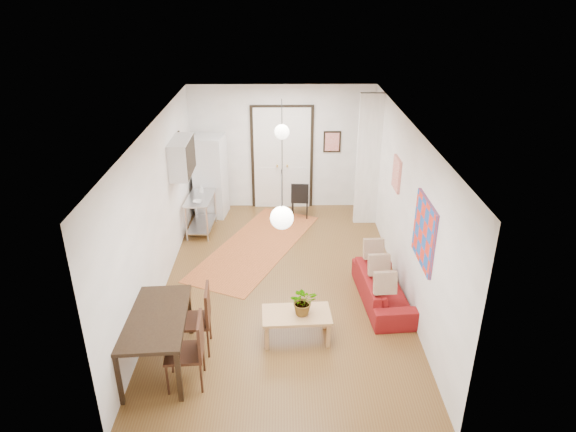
{
  "coord_description": "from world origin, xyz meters",
  "views": [
    {
      "loc": [
        0.01,
        -7.89,
        5.02
      ],
      "look_at": [
        0.1,
        0.2,
        1.25
      ],
      "focal_mm": 32.0,
      "sensor_mm": 36.0,
      "label": 1
    }
  ],
  "objects_px": {
    "kitchen_counter": "(201,210)",
    "dining_chair_near": "(193,311)",
    "sofa": "(383,288)",
    "dining_table": "(155,322)",
    "black_side_chair": "(300,195)",
    "fridge": "(211,176)",
    "dining_chair_far": "(185,341)",
    "coffee_table": "(296,317)"
  },
  "relations": [
    {
      "from": "sofa",
      "to": "dining_chair_near",
      "type": "distance_m",
      "value": 3.21
    },
    {
      "from": "sofa",
      "to": "kitchen_counter",
      "type": "bearing_deg",
      "value": 46.84
    },
    {
      "from": "sofa",
      "to": "dining_chair_far",
      "type": "xyz_separation_m",
      "value": [
        -3.0,
        -1.79,
        0.35
      ]
    },
    {
      "from": "sofa",
      "to": "black_side_chair",
      "type": "relative_size",
      "value": 2.06
    },
    {
      "from": "sofa",
      "to": "fridge",
      "type": "xyz_separation_m",
      "value": [
        -3.32,
        3.62,
        0.67
      ]
    },
    {
      "from": "coffee_table",
      "to": "fridge",
      "type": "xyz_separation_m",
      "value": [
        -1.83,
        4.59,
        0.54
      ]
    },
    {
      "from": "fridge",
      "to": "sofa",
      "type": "bearing_deg",
      "value": -39.51
    },
    {
      "from": "kitchen_counter",
      "to": "dining_chair_near",
      "type": "distance_m",
      "value": 3.85
    },
    {
      "from": "dining_chair_far",
      "to": "kitchen_counter",
      "type": "bearing_deg",
      "value": -178.17
    },
    {
      "from": "dining_table",
      "to": "dining_chair_near",
      "type": "distance_m",
      "value": 0.65
    },
    {
      "from": "sofa",
      "to": "kitchen_counter",
      "type": "height_order",
      "value": "kitchen_counter"
    },
    {
      "from": "coffee_table",
      "to": "fridge",
      "type": "distance_m",
      "value": 4.97
    },
    {
      "from": "kitchen_counter",
      "to": "dining_chair_near",
      "type": "relative_size",
      "value": 1.02
    },
    {
      "from": "dining_chair_near",
      "to": "dining_chair_far",
      "type": "bearing_deg",
      "value": -3.82
    },
    {
      "from": "sofa",
      "to": "black_side_chair",
      "type": "bearing_deg",
      "value": 15.24
    },
    {
      "from": "sofa",
      "to": "fridge",
      "type": "bearing_deg",
      "value": 37.77
    },
    {
      "from": "sofa",
      "to": "dining_chair_far",
      "type": "bearing_deg",
      "value": 116.08
    },
    {
      "from": "dining_table",
      "to": "dining_chair_near",
      "type": "bearing_deg",
      "value": 45.55
    },
    {
      "from": "coffee_table",
      "to": "kitchen_counter",
      "type": "bearing_deg",
      "value": 117.9
    },
    {
      "from": "kitchen_counter",
      "to": "dining_chair_far",
      "type": "height_order",
      "value": "dining_chair_far"
    },
    {
      "from": "coffee_table",
      "to": "dining_chair_far",
      "type": "xyz_separation_m",
      "value": [
        -1.51,
        -0.82,
        0.21
      ]
    },
    {
      "from": "fridge",
      "to": "black_side_chair",
      "type": "relative_size",
      "value": 2.17
    },
    {
      "from": "fridge",
      "to": "dining_chair_near",
      "type": "relative_size",
      "value": 1.79
    },
    {
      "from": "coffee_table",
      "to": "dining_chair_near",
      "type": "height_order",
      "value": "dining_chair_near"
    },
    {
      "from": "kitchen_counter",
      "to": "black_side_chair",
      "type": "distance_m",
      "value": 2.31
    },
    {
      "from": "fridge",
      "to": "black_side_chair",
      "type": "bearing_deg",
      "value": 6.11
    },
    {
      "from": "dining_table",
      "to": "black_side_chair",
      "type": "bearing_deg",
      "value": 67.1
    },
    {
      "from": "dining_table",
      "to": "black_side_chair",
      "type": "xyz_separation_m",
      "value": [
        2.15,
        5.1,
        -0.25
      ]
    },
    {
      "from": "sofa",
      "to": "dining_chair_far",
      "type": "height_order",
      "value": "dining_chair_far"
    },
    {
      "from": "dining_table",
      "to": "sofa",
      "type": "bearing_deg",
      "value": 24.13
    },
    {
      "from": "fridge",
      "to": "dining_chair_far",
      "type": "height_order",
      "value": "fridge"
    },
    {
      "from": "sofa",
      "to": "kitchen_counter",
      "type": "distance_m",
      "value": 4.41
    },
    {
      "from": "kitchen_counter",
      "to": "dining_chair_near",
      "type": "bearing_deg",
      "value": -80.05
    },
    {
      "from": "kitchen_counter",
      "to": "black_side_chair",
      "type": "relative_size",
      "value": 1.24
    },
    {
      "from": "dining_chair_near",
      "to": "coffee_table",
      "type": "bearing_deg",
      "value": 90.75
    },
    {
      "from": "coffee_table",
      "to": "fridge",
      "type": "bearing_deg",
      "value": 111.78
    },
    {
      "from": "dining_chair_near",
      "to": "sofa",
      "type": "bearing_deg",
      "value": 106.12
    },
    {
      "from": "coffee_table",
      "to": "black_side_chair",
      "type": "height_order",
      "value": "black_side_chair"
    },
    {
      "from": "dining_table",
      "to": "dining_chair_far",
      "type": "relative_size",
      "value": 1.51
    },
    {
      "from": "dining_chair_near",
      "to": "dining_table",
      "type": "bearing_deg",
      "value": -48.27
    },
    {
      "from": "fridge",
      "to": "dining_chair_far",
      "type": "relative_size",
      "value": 1.79
    },
    {
      "from": "dining_table",
      "to": "dining_chair_far",
      "type": "xyz_separation_m",
      "value": [
        0.45,
        -0.24,
        -0.14
      ]
    }
  ]
}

